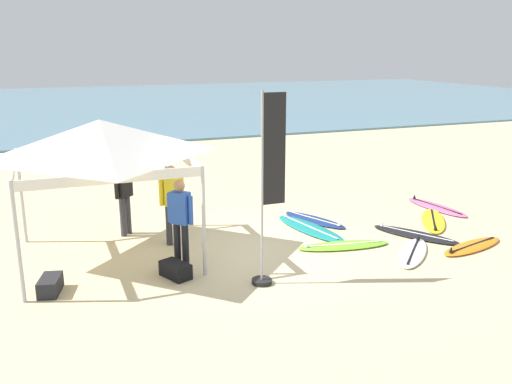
{
  "coord_description": "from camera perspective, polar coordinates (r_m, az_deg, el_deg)",
  "views": [
    {
      "loc": [
        -3.61,
        -9.93,
        4.07
      ],
      "look_at": [
        0.62,
        0.85,
        1.0
      ],
      "focal_mm": 38.54,
      "sensor_mm": 36.0,
      "label": 1
    }
  ],
  "objects": [
    {
      "name": "surfboard_pink",
      "position": [
        15.02,
        18.2,
        -1.49
      ],
      "size": [
        0.76,
        2.01,
        0.19
      ],
      "color": "pink",
      "rests_on": "ground"
    },
    {
      "name": "canopy_tent",
      "position": [
        10.82,
        -15.85,
        5.34
      ],
      "size": [
        3.21,
        3.21,
        2.75
      ],
      "color": "#B7B7BC",
      "rests_on": "ground"
    },
    {
      "name": "banner_flag",
      "position": [
        9.39,
        1.28,
        -0.57
      ],
      "size": [
        0.6,
        0.36,
        3.4
      ],
      "color": "#99999E",
      "rests_on": "ground"
    },
    {
      "name": "person_black",
      "position": [
        12.37,
        -13.55,
        0.0
      ],
      "size": [
        0.42,
        0.41,
        1.71
      ],
      "color": "#383842",
      "rests_on": "ground"
    },
    {
      "name": "gear_bag_by_pole",
      "position": [
        10.11,
        -20.58,
        -9.04
      ],
      "size": [
        0.46,
        0.66,
        0.28
      ],
      "primitive_type": "cube",
      "rotation": [
        0.0,
        0.0,
        1.31
      ],
      "color": "#232328",
      "rests_on": "ground"
    },
    {
      "name": "person_blue",
      "position": [
        10.33,
        -7.86,
        -2.65
      ],
      "size": [
        0.41,
        0.42,
        1.71
      ],
      "color": "black",
      "rests_on": "ground"
    },
    {
      "name": "surfboard_navy",
      "position": [
        13.31,
        6.08,
        -2.89
      ],
      "size": [
        1.17,
        1.87,
        0.19
      ],
      "color": "navy",
      "rests_on": "ground"
    },
    {
      "name": "surfboard_teal",
      "position": [
        12.7,
        5.57,
        -3.75
      ],
      "size": [
        1.05,
        2.36,
        0.19
      ],
      "color": "#19847F",
      "rests_on": "ground"
    },
    {
      "name": "surfboard_white",
      "position": [
        11.64,
        16.0,
        -6.03
      ],
      "size": [
        1.63,
        1.64,
        0.19
      ],
      "color": "white",
      "rests_on": "ground"
    },
    {
      "name": "person_yellow",
      "position": [
        11.58,
        -8.72,
        -0.76
      ],
      "size": [
        0.55,
        0.27,
        1.71
      ],
      "color": "#2D2D33",
      "rests_on": "ground"
    },
    {
      "name": "ground_plane",
      "position": [
        11.33,
        -1.37,
        -6.22
      ],
      "size": [
        80.0,
        80.0,
        0.0
      ],
      "primitive_type": "plane",
      "color": "beige"
    },
    {
      "name": "sea",
      "position": [
        41.93,
        -16.6,
        8.73
      ],
      "size": [
        80.0,
        36.0,
        0.1
      ],
      "primitive_type": "cube",
      "color": "#568499",
      "rests_on": "ground"
    },
    {
      "name": "surfboard_black",
      "position": [
        12.72,
        16.17,
        -4.25
      ],
      "size": [
        1.45,
        2.0,
        0.19
      ],
      "color": "black",
      "rests_on": "ground"
    },
    {
      "name": "surfboard_yellow",
      "position": [
        13.84,
        17.92,
        -2.84
      ],
      "size": [
        1.59,
        1.92,
        0.19
      ],
      "color": "yellow",
      "rests_on": "ground"
    },
    {
      "name": "surfboard_orange",
      "position": [
        12.38,
        21.52,
        -5.25
      ],
      "size": [
        1.89,
        0.94,
        0.19
      ],
      "color": "orange",
      "rests_on": "ground"
    },
    {
      "name": "surfboard_lime",
      "position": [
        11.71,
        9.02,
        -5.49
      ],
      "size": [
        2.04,
        0.85,
        0.19
      ],
      "color": "#7AD12D",
      "rests_on": "ground"
    },
    {
      "name": "gear_bag_near_tent",
      "position": [
        10.19,
        -8.36,
        -8.01
      ],
      "size": [
        0.54,
        0.68,
        0.28
      ],
      "primitive_type": "cube",
      "rotation": [
        0.0,
        0.0,
        1.99
      ],
      "color": "black",
      "rests_on": "ground"
    }
  ]
}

